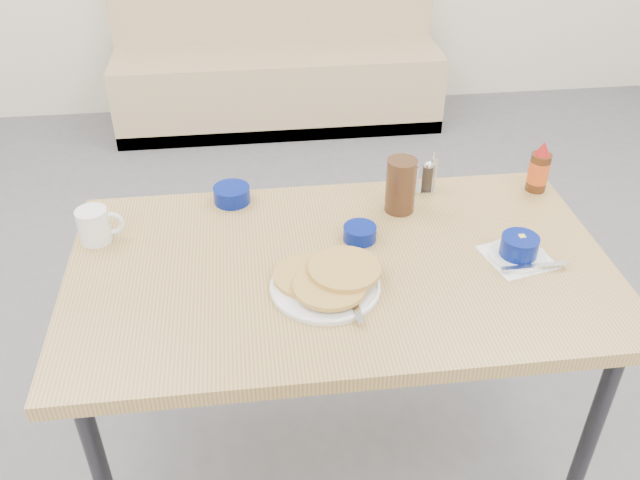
{
  "coord_description": "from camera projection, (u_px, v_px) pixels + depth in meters",
  "views": [
    {
      "loc": [
        -0.22,
        -1.13,
        1.82
      ],
      "look_at": [
        -0.05,
        0.28,
        0.82
      ],
      "focal_mm": 38.0,
      "sensor_mm": 36.0,
      "label": 1
    }
  ],
  "objects": [
    {
      "name": "condiment_caddy",
      "position": [
        420.0,
        178.0,
        2.03
      ],
      "size": [
        0.1,
        0.06,
        0.11
      ],
      "rotation": [
        0.0,
        0.0,
        -0.06
      ],
      "color": "silver",
      "rests_on": "dining_table"
    },
    {
      "name": "grits_setting",
      "position": [
        519.0,
        249.0,
        1.75
      ],
      "size": [
        0.21,
        0.19,
        0.07
      ],
      "rotation": [
        0.0,
        0.0,
        0.24
      ],
      "color": "white",
      "rests_on": "dining_table"
    },
    {
      "name": "sugar_wrapper",
      "position": [
        306.0,
        266.0,
        1.74
      ],
      "size": [
        0.04,
        0.04,
        0.0
      ],
      "primitive_type": "cube",
      "rotation": [
        0.0,
        0.0,
        0.65
      ],
      "color": "#CF4565",
      "rests_on": "dining_table"
    },
    {
      "name": "dining_table",
      "position": [
        340.0,
        282.0,
        1.78
      ],
      "size": [
        1.4,
        0.8,
        0.76
      ],
      "color": "tan",
      "rests_on": "ground"
    },
    {
      "name": "pancake_plate",
      "position": [
        327.0,
        282.0,
        1.65
      ],
      "size": [
        0.28,
        0.29,
        0.05
      ],
      "rotation": [
        0.0,
        0.0,
        -0.26
      ],
      "color": "white",
      "rests_on": "dining_table"
    },
    {
      "name": "creamer_bowl",
      "position": [
        232.0,
        195.0,
        1.98
      ],
      "size": [
        0.11,
        0.11,
        0.05
      ],
      "rotation": [
        0.0,
        0.0,
        0.0
      ],
      "color": "navy",
      "rests_on": "dining_table"
    },
    {
      "name": "booth_bench",
      "position": [
        277.0,
        64.0,
        4.04
      ],
      "size": [
        1.9,
        0.56,
        1.22
      ],
      "color": "tan",
      "rests_on": "ground"
    },
    {
      "name": "amber_tumbler",
      "position": [
        401.0,
        185.0,
        1.91
      ],
      "size": [
        0.11,
        0.11,
        0.16
      ],
      "primitive_type": "cylinder",
      "rotation": [
        0.0,
        0.0,
        -0.28
      ],
      "color": "#3F2514",
      "rests_on": "dining_table"
    },
    {
      "name": "syrup_bottle",
      "position": [
        539.0,
        169.0,
        2.01
      ],
      "size": [
        0.06,
        0.06,
        0.16
      ],
      "rotation": [
        0.0,
        0.0,
        0.15
      ],
      "color": "#47230F",
      "rests_on": "dining_table"
    },
    {
      "name": "coffee_mug",
      "position": [
        95.0,
        225.0,
        1.81
      ],
      "size": [
        0.12,
        0.08,
        0.1
      ],
      "rotation": [
        0.0,
        0.0,
        0.07
      ],
      "color": "white",
      "rests_on": "dining_table"
    },
    {
      "name": "butter_bowl",
      "position": [
        360.0,
        233.0,
        1.83
      ],
      "size": [
        0.09,
        0.09,
        0.04
      ],
      "rotation": [
        0.0,
        0.0,
        0.14
      ],
      "color": "navy",
      "rests_on": "dining_table"
    }
  ]
}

